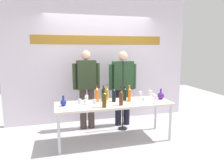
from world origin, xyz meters
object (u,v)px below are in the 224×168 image
at_px(wine_glass_left_0, 95,102).
at_px(wine_bottle_5, 103,94).
at_px(wine_glass_right_0, 151,93).
at_px(decanter_blue_right, 161,96).
at_px(wine_glass_right_4, 141,93).
at_px(microphone_stand, 123,107).
at_px(wine_bottle_4, 114,95).
at_px(wine_bottle_0, 129,94).
at_px(wine_glass_left_1, 85,102).
at_px(wine_glass_right_3, 150,92).
at_px(presenter_left, 87,85).
at_px(wine_glass_right_1, 156,98).
at_px(wine_glass_right_5, 143,99).
at_px(decanter_blue_left, 63,102).
at_px(wine_glass_left_4, 80,102).
at_px(presenter_right, 123,83).
at_px(wine_bottle_7, 107,94).
at_px(wine_glass_left_2, 87,97).
at_px(wine_bottle_2, 125,94).
at_px(wine_glass_right_2, 153,96).
at_px(wine_glass_left_3, 86,99).
at_px(wine_bottle_6, 121,97).
at_px(display_table, 114,106).
at_px(wine_bottle_1, 97,95).
at_px(wine_bottle_3, 104,99).

bearing_deg(wine_glass_left_0, wine_bottle_5, 59.43).
bearing_deg(wine_glass_right_0, decanter_blue_right, -28.82).
xyz_separation_m(wine_glass_right_4, microphone_stand, (-0.29, 0.26, -0.34)).
bearing_deg(wine_bottle_4, wine_bottle_0, -8.25).
relative_size(wine_glass_left_1, wine_glass_right_3, 0.88).
relative_size(wine_bottle_4, wine_glass_right_0, 1.98).
relative_size(presenter_left, wine_glass_left_0, 12.05).
xyz_separation_m(wine_bottle_5, wine_glass_right_1, (0.89, -0.44, -0.02)).
xyz_separation_m(wine_glass_right_1, wine_glass_right_5, (-0.26, -0.04, -0.01)).
bearing_deg(microphone_stand, wine_bottle_0, -92.06).
bearing_deg(wine_glass_right_4, decanter_blue_left, -173.28).
bearing_deg(wine_glass_left_4, presenter_left, 75.07).
xyz_separation_m(presenter_right, wine_glass_right_4, (0.22, -0.52, -0.13)).
xyz_separation_m(wine_bottle_7, wine_glass_right_4, (0.70, -0.05, -0.02)).
relative_size(decanter_blue_right, presenter_right, 0.13).
height_order(wine_bottle_5, wine_glass_left_2, wine_bottle_5).
bearing_deg(wine_glass_right_5, presenter_left, 130.46).
height_order(presenter_right, wine_bottle_2, presenter_right).
bearing_deg(microphone_stand, wine_bottle_2, -102.39).
distance_m(wine_glass_right_2, wine_glass_right_5, 0.34).
bearing_deg(decanter_blue_left, wine_glass_left_4, -44.34).
bearing_deg(wine_glass_right_2, wine_glass_left_0, -173.96).
bearing_deg(wine_glass_left_3, wine_bottle_0, 1.42).
xyz_separation_m(decanter_blue_right, wine_glass_right_4, (-0.36, 0.18, 0.03)).
relative_size(decanter_blue_right, wine_glass_left_1, 1.63).
bearing_deg(wine_bottle_6, display_table, 111.72).
distance_m(presenter_right, wine_bottle_5, 0.79).
bearing_deg(wine_glass_left_4, wine_bottle_6, 2.57).
distance_m(wine_bottle_5, microphone_stand, 0.68).
xyz_separation_m(wine_glass_left_1, wine_glass_right_1, (1.29, -0.12, 0.02)).
relative_size(presenter_right, wine_bottle_7, 5.46).
distance_m(wine_bottle_1, wine_bottle_5, 0.14).
bearing_deg(presenter_right, wine_bottle_0, -97.56).
height_order(wine_glass_left_3, wine_glass_right_3, wine_glass_left_3).
xyz_separation_m(wine_bottle_6, wine_glass_right_2, (0.68, 0.09, -0.03)).
xyz_separation_m(wine_bottle_2, wine_glass_left_0, (-0.66, -0.35, -0.03)).
bearing_deg(decanter_blue_left, wine_bottle_3, -22.50).
height_order(wine_glass_right_5, microphone_stand, microphone_stand).
height_order(wine_bottle_4, wine_bottle_5, wine_bottle_4).
xyz_separation_m(presenter_right, wine_bottle_3, (-0.65, -0.99, -0.09)).
bearing_deg(wine_bottle_5, wine_glass_right_4, 1.39).
xyz_separation_m(presenter_right, wine_glass_left_4, (-1.07, -0.96, -0.11)).
height_order(wine_bottle_1, wine_glass_right_0, wine_bottle_1).
bearing_deg(wine_glass_right_0, wine_glass_left_0, -163.72).
relative_size(wine_glass_right_1, wine_glass_right_2, 1.00).
height_order(wine_bottle_3, wine_glass_right_5, wine_bottle_3).
bearing_deg(wine_glass_right_1, display_table, 161.01).
relative_size(decanter_blue_right, microphone_stand, 0.14).
height_order(decanter_blue_right, presenter_right, presenter_right).
bearing_deg(wine_glass_left_2, presenter_left, 81.74).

